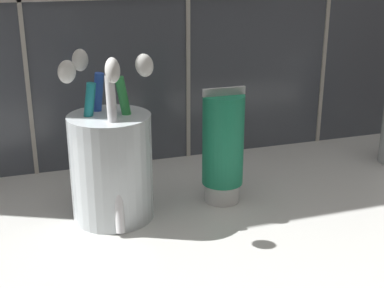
# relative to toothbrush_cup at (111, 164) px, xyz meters

# --- Properties ---
(sink_counter) EXTENTS (0.78, 0.35, 0.02)m
(sink_counter) POSITION_rel_toothbrush_cup_xyz_m (0.11, -0.03, -0.07)
(sink_counter) COLOR silver
(sink_counter) RESTS_ON ground
(toothbrush_cup) EXTENTS (0.09, 0.10, 0.17)m
(toothbrush_cup) POSITION_rel_toothbrush_cup_xyz_m (0.00, 0.00, 0.00)
(toothbrush_cup) COLOR silver
(toothbrush_cup) RESTS_ON sink_counter
(toothpaste_tube) EXTENTS (0.05, 0.04, 0.12)m
(toothpaste_tube) POSITION_rel_toothbrush_cup_xyz_m (0.12, 0.00, 0.00)
(toothpaste_tube) COLOR white
(toothpaste_tube) RESTS_ON sink_counter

